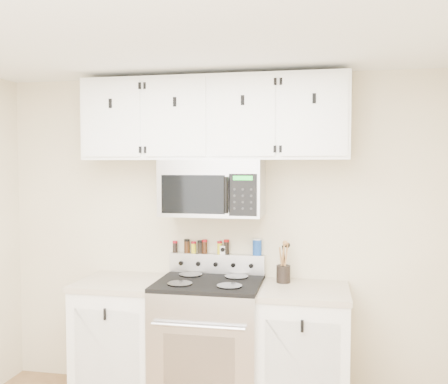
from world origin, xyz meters
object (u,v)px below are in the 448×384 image
(microwave, at_px, (213,188))
(salt_canister, at_px, (257,247))
(range, at_px, (209,342))
(utensil_crock, at_px, (283,272))

(microwave, xyz_separation_m, salt_canister, (0.32, 0.16, -0.46))
(microwave, bearing_deg, range, -90.23)
(range, xyz_separation_m, salt_canister, (0.32, 0.28, 0.68))
(utensil_crock, height_order, salt_canister, salt_canister)
(utensil_crock, distance_m, salt_canister, 0.29)
(utensil_crock, bearing_deg, salt_canister, 151.87)
(microwave, relative_size, utensil_crock, 2.50)
(range, distance_m, salt_canister, 0.80)
(range, bearing_deg, microwave, 89.77)
(microwave, bearing_deg, utensil_crock, 4.49)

